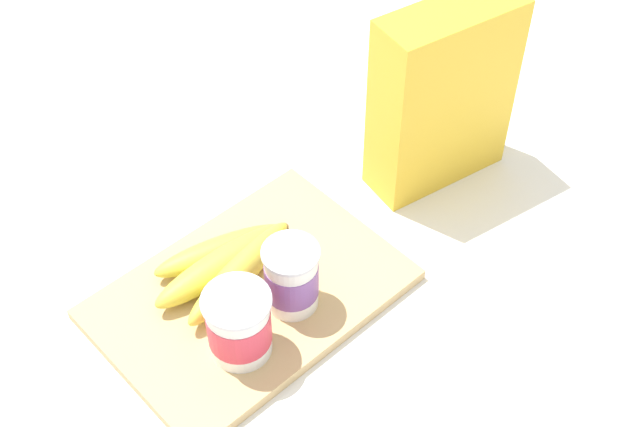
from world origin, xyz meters
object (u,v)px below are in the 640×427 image
cereal_box (444,98)px  yogurt_cup_back (239,325)px  cutting_board (250,294)px  banana_bunch (227,264)px  yogurt_cup_front (291,278)px

cereal_box → yogurt_cup_back: 0.39m
cutting_board → yogurt_cup_back: bearing=43.9°
cereal_box → yogurt_cup_back: cereal_box is taller
banana_bunch → yogurt_cup_front: bearing=109.2°
cereal_box → banana_bunch: bearing=-176.6°
cutting_board → yogurt_cup_back: yogurt_cup_back is taller
yogurt_cup_back → cereal_box: bearing=-172.2°
cereal_box → banana_bunch: size_ratio=1.31×
cutting_board → yogurt_cup_front: size_ratio=3.90×
yogurt_cup_front → yogurt_cup_back: (0.08, 0.01, -0.00)m
banana_bunch → cutting_board: bearing=94.4°
cutting_board → yogurt_cup_back: 0.09m
cereal_box → yogurt_cup_front: (0.30, 0.04, -0.07)m
yogurt_cup_front → banana_bunch: (0.03, -0.08, -0.03)m
cutting_board → banana_bunch: 0.05m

